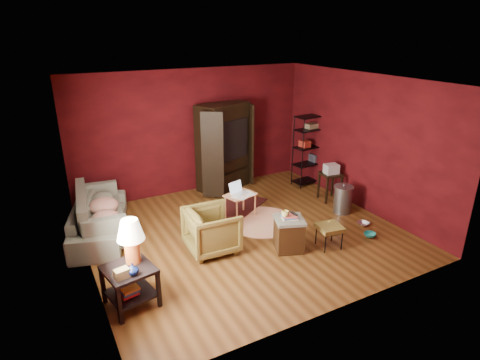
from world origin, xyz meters
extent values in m
cube|color=brown|center=(0.00, 0.00, -0.01)|extent=(5.50, 5.00, 0.02)
cube|color=white|center=(0.00, 0.00, 2.81)|extent=(5.50, 5.00, 0.02)
cube|color=#4D0B0E|center=(0.00, 2.51, 1.40)|extent=(5.50, 0.02, 2.80)
cube|color=#4D0B0E|center=(0.00, -2.51, 1.40)|extent=(5.50, 0.02, 2.80)
cube|color=#4D0B0E|center=(-2.76, 0.00, 1.40)|extent=(0.02, 5.00, 2.80)
cube|color=#4D0B0E|center=(2.76, 0.00, 1.40)|extent=(0.02, 5.00, 2.80)
cube|color=white|center=(-2.73, -1.00, 1.60)|extent=(0.02, 1.20, 1.40)
imported|color=slate|center=(-2.40, 1.23, 0.42)|extent=(1.20, 2.25, 0.84)
imported|color=black|center=(-0.79, -0.27, 0.42)|extent=(0.81, 0.86, 0.84)
imported|color=silver|center=(2.20, -0.81, 0.12)|extent=(0.24, 0.12, 0.23)
imported|color=#26B1AC|center=(1.97, -1.21, 0.11)|extent=(0.23, 0.12, 0.22)
imported|color=#0E1946|center=(-2.37, -1.26, 0.67)|extent=(0.21, 0.21, 0.16)
imported|color=#EAE072|center=(0.29, -0.87, 0.72)|extent=(0.15, 0.14, 0.13)
cube|color=black|center=(-2.39, -1.08, 0.57)|extent=(0.73, 0.73, 0.04)
cube|color=black|center=(-2.39, -1.08, 0.19)|extent=(0.68, 0.68, 0.03)
cube|color=black|center=(-2.61, -1.40, 0.29)|extent=(0.06, 0.06, 0.58)
cube|color=black|center=(-2.06, -1.30, 0.29)|extent=(0.06, 0.06, 0.58)
cube|color=black|center=(-2.72, -0.85, 0.29)|extent=(0.06, 0.06, 0.58)
cube|color=black|center=(-2.17, -0.75, 0.29)|extent=(0.06, 0.06, 0.58)
cylinder|color=#CE5D25|center=(-2.29, -0.95, 0.77)|extent=(0.24, 0.24, 0.35)
cone|color=#F2E5C6|center=(-2.29, -0.95, 1.09)|extent=(0.44, 0.44, 0.29)
cube|color=olive|center=(-2.51, -1.26, 0.65)|extent=(0.21, 0.16, 0.12)
cube|color=#C93239|center=(-2.44, -1.09, 0.23)|extent=(0.28, 0.33, 0.03)
cube|color=#3284C9|center=(-2.43, -1.08, 0.27)|extent=(0.28, 0.33, 0.03)
cube|color=#E2C24B|center=(-2.42, -1.08, 0.31)|extent=(0.28, 0.33, 0.03)
cube|color=slate|center=(-2.33, 1.24, 0.25)|extent=(0.91, 1.78, 0.36)
cube|color=slate|center=(-2.65, 1.27, 0.50)|extent=(0.36, 1.72, 0.72)
cube|color=slate|center=(-2.43, 0.39, 0.45)|extent=(0.73, 0.24, 0.50)
cube|color=slate|center=(-2.24, 2.09, 0.45)|extent=(0.73, 0.24, 0.50)
ellipsoid|color=#AA3118|center=(-2.35, 0.74, 0.54)|extent=(0.52, 0.52, 0.25)
ellipsoid|color=#AA3118|center=(-2.29, 1.23, 0.56)|extent=(0.58, 0.58, 0.29)
ellipsoid|color=slate|center=(-2.24, 1.68, 0.52)|extent=(0.48, 0.48, 0.23)
cube|color=#41250F|center=(0.38, -0.87, 0.27)|extent=(0.58, 0.58, 0.54)
cube|color=slate|center=(0.38, -0.87, 0.57)|extent=(0.62, 0.62, 0.05)
cube|color=beige|center=(0.38, -0.87, 0.60)|extent=(0.31, 0.28, 0.02)
cube|color=#4B75B0|center=(0.38, -0.87, 0.62)|extent=(0.29, 0.25, 0.02)
cube|color=#C9564B|center=(0.38, -0.87, 0.65)|extent=(0.30, 0.27, 0.02)
cube|color=black|center=(0.47, -0.87, 0.67)|extent=(0.05, 0.16, 0.02)
cube|color=black|center=(1.06, -1.13, 0.37)|extent=(0.46, 0.46, 0.08)
cube|color=black|center=(1.06, -1.13, 0.32)|extent=(0.42, 0.42, 0.02)
cylinder|color=black|center=(0.87, -1.26, 0.17)|extent=(0.02, 0.02, 0.33)
cylinder|color=black|center=(1.19, -1.32, 0.17)|extent=(0.02, 0.02, 0.33)
cylinder|color=black|center=(0.92, -0.94, 0.17)|extent=(0.02, 0.02, 0.33)
cylinder|color=black|center=(1.24, -1.00, 0.17)|extent=(0.02, 0.02, 0.33)
cylinder|color=white|center=(0.53, 0.24, 0.01)|extent=(1.43, 1.43, 0.01)
cube|color=#4C1514|center=(0.44, 1.14, 0.02)|extent=(1.51, 1.37, 0.01)
cube|color=#FFAF74|center=(0.24, 0.63, 0.49)|extent=(0.68, 0.56, 0.03)
cylinder|color=#FFAF74|center=(0.04, 0.40, 0.25)|extent=(0.04, 0.04, 0.49)
cylinder|color=#FFAF74|center=(0.53, 0.54, 0.25)|extent=(0.04, 0.04, 0.49)
cylinder|color=#FFAF74|center=(-0.06, 0.72, 0.25)|extent=(0.04, 0.04, 0.49)
cylinder|color=#FFAF74|center=(0.44, 0.86, 0.25)|extent=(0.04, 0.04, 0.49)
cube|color=white|center=(0.23, 0.66, 0.52)|extent=(0.36, 0.30, 0.02)
cube|color=silver|center=(0.20, 0.76, 0.63)|extent=(0.32, 0.15, 0.21)
cube|color=white|center=(0.15, 0.50, 0.51)|extent=(0.32, 0.36, 0.00)
cube|color=white|center=(0.39, 0.58, 0.51)|extent=(0.24, 0.32, 0.00)
cube|color=black|center=(0.64, 2.26, 1.02)|extent=(1.33, 1.03, 2.03)
cube|color=black|center=(0.68, 2.16, 1.23)|extent=(1.07, 0.80, 0.91)
cube|color=black|center=(0.15, 1.74, 1.02)|extent=(0.43, 0.31, 1.93)
cube|color=black|center=(1.35, 2.21, 1.02)|extent=(0.16, 0.48, 1.93)
cube|color=#2D2F32|center=(0.66, 2.21, 1.12)|extent=(0.81, 0.74, 0.56)
cube|color=black|center=(0.76, 1.95, 1.12)|extent=(0.50, 0.21, 0.43)
cube|color=black|center=(0.66, 2.21, 0.48)|extent=(1.09, 0.85, 0.05)
cylinder|color=black|center=(2.24, 1.31, 0.85)|extent=(0.02, 0.02, 1.70)
cylinder|color=black|center=(3.03, 1.38, 0.85)|extent=(0.02, 0.02, 1.70)
cylinder|color=black|center=(2.21, 1.65, 0.85)|extent=(0.02, 0.02, 1.70)
cylinder|color=black|center=(3.00, 1.72, 0.85)|extent=(0.02, 0.02, 1.70)
cube|color=black|center=(2.62, 1.51, 0.09)|extent=(0.86, 0.43, 0.02)
cube|color=black|center=(2.62, 1.51, 0.52)|extent=(0.86, 0.43, 0.02)
cube|color=black|center=(2.62, 1.51, 0.95)|extent=(0.86, 0.43, 0.02)
cube|color=black|center=(2.62, 1.51, 1.37)|extent=(0.86, 0.43, 0.02)
cube|color=black|center=(2.62, 1.51, 1.69)|extent=(0.86, 0.43, 0.02)
cube|color=maroon|center=(2.43, 1.50, 1.04)|extent=(0.21, 0.25, 0.15)
cube|color=#2D2C38|center=(2.81, 1.53, 0.63)|extent=(0.26, 0.26, 0.19)
cube|color=brown|center=(2.62, 1.51, 1.45)|extent=(0.30, 0.21, 0.11)
cube|color=black|center=(2.42, 0.48, 0.60)|extent=(0.48, 0.48, 0.04)
cube|color=black|center=(2.21, 0.34, 0.30)|extent=(0.05, 0.05, 0.60)
cube|color=black|center=(2.56, 0.28, 0.30)|extent=(0.05, 0.05, 0.60)
cube|color=black|center=(2.27, 0.69, 0.30)|extent=(0.05, 0.05, 0.60)
cube|color=black|center=(2.62, 0.63, 0.30)|extent=(0.05, 0.05, 0.60)
cube|color=silver|center=(2.42, 0.48, 0.73)|extent=(0.32, 0.27, 0.21)
cylinder|color=gray|center=(2.22, -0.16, 0.27)|extent=(0.47, 0.47, 0.55)
cylinder|color=gray|center=(2.22, -0.16, 0.56)|extent=(0.52, 0.52, 0.04)
sphere|color=gray|center=(2.22, -0.16, 0.60)|extent=(0.07, 0.07, 0.05)
camera|label=1|loc=(-3.23, -5.85, 3.63)|focal=30.00mm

